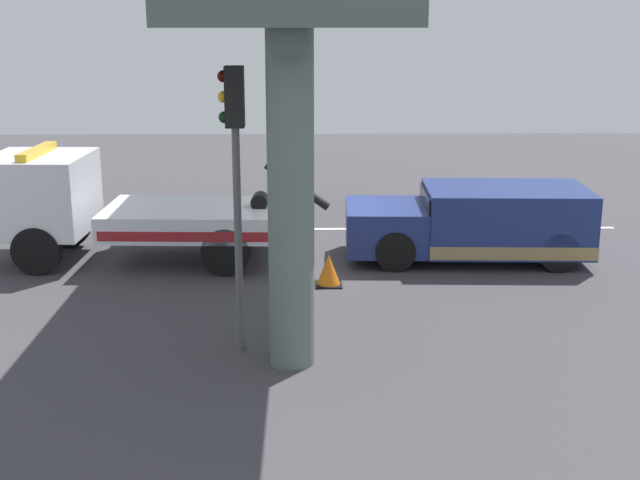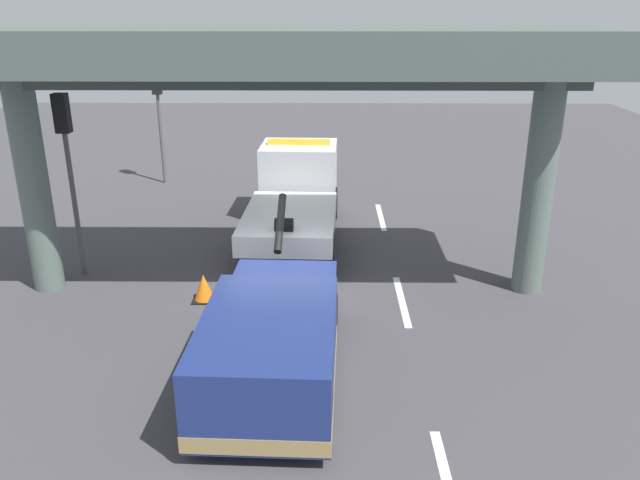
{
  "view_description": "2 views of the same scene",
  "coord_description": "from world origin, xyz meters",
  "px_view_note": "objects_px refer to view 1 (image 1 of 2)",
  "views": [
    {
      "loc": [
        0.47,
        17.9,
        5.21
      ],
      "look_at": [
        0.15,
        0.94,
        0.68
      ],
      "focal_mm": 47.76,
      "sensor_mm": 36.0,
      "label": 1
    },
    {
      "loc": [
        -13.02,
        -0.93,
        6.42
      ],
      "look_at": [
        -0.02,
        -0.79,
        1.49
      ],
      "focal_mm": 35.39,
      "sensor_mm": 36.0,
      "label": 2
    }
  ],
  "objects_px": {
    "traffic_light_far": "(235,148)",
    "traffic_cone_orange": "(329,271)",
    "towed_van_green": "(478,224)",
    "tow_truck_white": "(106,206)"
  },
  "relations": [
    {
      "from": "towed_van_green",
      "to": "traffic_light_far",
      "type": "height_order",
      "value": "traffic_light_far"
    },
    {
      "from": "tow_truck_white",
      "to": "traffic_cone_orange",
      "type": "xyz_separation_m",
      "value": [
        -4.74,
        1.88,
        -0.9
      ]
    },
    {
      "from": "traffic_cone_orange",
      "to": "tow_truck_white",
      "type": "bearing_deg",
      "value": -21.66
    },
    {
      "from": "towed_van_green",
      "to": "traffic_cone_orange",
      "type": "bearing_deg",
      "value": 29.24
    },
    {
      "from": "traffic_light_far",
      "to": "traffic_cone_orange",
      "type": "distance_m",
      "value": 4.69
    },
    {
      "from": "tow_truck_white",
      "to": "traffic_light_far",
      "type": "xyz_separation_m",
      "value": [
        -3.22,
        5.2,
        2.05
      ]
    },
    {
      "from": "tow_truck_white",
      "to": "traffic_cone_orange",
      "type": "relative_size",
      "value": 11.54
    },
    {
      "from": "traffic_light_far",
      "to": "tow_truck_white",
      "type": "bearing_deg",
      "value": -58.2
    },
    {
      "from": "tow_truck_white",
      "to": "towed_van_green",
      "type": "height_order",
      "value": "tow_truck_white"
    },
    {
      "from": "towed_van_green",
      "to": "traffic_light_far",
      "type": "xyz_separation_m",
      "value": [
        4.83,
        5.17,
        2.47
      ]
    }
  ]
}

